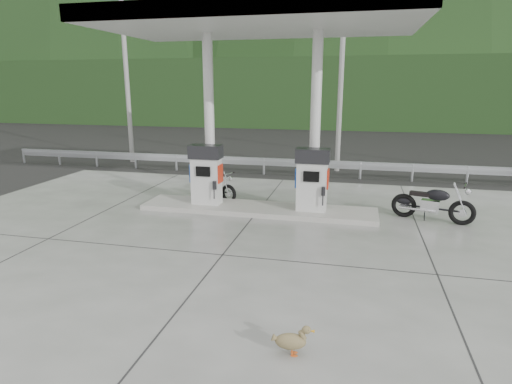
% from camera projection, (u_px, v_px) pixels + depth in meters
% --- Properties ---
extents(ground, '(160.00, 160.00, 0.00)m').
position_uv_depth(ground, '(235.00, 240.00, 10.49)').
color(ground, black).
rests_on(ground, ground).
extents(forecourt_apron, '(18.00, 14.00, 0.02)m').
position_uv_depth(forecourt_apron, '(235.00, 240.00, 10.49)').
color(forecourt_apron, slate).
rests_on(forecourt_apron, ground).
extents(pump_island, '(7.00, 1.40, 0.15)m').
position_uv_depth(pump_island, '(258.00, 209.00, 12.83)').
color(pump_island, '#9C9992').
rests_on(pump_island, forecourt_apron).
extents(gas_pump_left, '(0.95, 0.55, 1.80)m').
position_uv_depth(gas_pump_left, '(206.00, 175.00, 12.94)').
color(gas_pump_left, silver).
rests_on(gas_pump_left, pump_island).
extents(gas_pump_right, '(0.95, 0.55, 1.80)m').
position_uv_depth(gas_pump_right, '(312.00, 180.00, 12.23)').
color(gas_pump_right, silver).
rests_on(gas_pump_right, pump_island).
extents(canopy_column_left, '(0.30, 0.30, 5.00)m').
position_uv_depth(canopy_column_left, '(209.00, 120.00, 12.93)').
color(canopy_column_left, silver).
rests_on(canopy_column_left, pump_island).
extents(canopy_column_right, '(0.30, 0.30, 5.00)m').
position_uv_depth(canopy_column_right, '(315.00, 122.00, 12.22)').
color(canopy_column_right, silver).
rests_on(canopy_column_right, pump_island).
extents(canopy_roof, '(8.50, 5.00, 0.40)m').
position_uv_depth(canopy_roof, '(258.00, 22.00, 11.54)').
color(canopy_roof, silver).
rests_on(canopy_roof, canopy_column_left).
extents(guardrail, '(26.00, 0.16, 1.42)m').
position_uv_depth(guardrail, '(287.00, 159.00, 17.87)').
color(guardrail, '#A4A8AC').
rests_on(guardrail, ground).
extents(road, '(60.00, 7.00, 0.01)m').
position_uv_depth(road, '(298.00, 161.00, 21.35)').
color(road, black).
rests_on(road, ground).
extents(utility_pole_a, '(0.22, 0.22, 8.00)m').
position_uv_depth(utility_pole_a, '(127.00, 79.00, 20.26)').
color(utility_pole_a, gray).
rests_on(utility_pole_a, ground).
extents(utility_pole_b, '(0.22, 0.22, 8.00)m').
position_uv_depth(utility_pole_b, '(341.00, 78.00, 18.04)').
color(utility_pole_b, gray).
rests_on(utility_pole_b, ground).
extents(tree_band, '(80.00, 6.00, 6.00)m').
position_uv_depth(tree_band, '(327.00, 93.00, 38.09)').
color(tree_band, black).
rests_on(tree_band, ground).
extents(forested_hills, '(100.00, 40.00, 140.00)m').
position_uv_depth(forested_hills, '(340.00, 109.00, 67.15)').
color(forested_hills, black).
rests_on(forested_hills, ground).
extents(motorcycle_left, '(1.84, 1.20, 0.84)m').
position_uv_depth(motorcycle_left, '(213.00, 187.00, 14.12)').
color(motorcycle_left, black).
rests_on(motorcycle_left, forecourt_apron).
extents(motorcycle_right, '(2.16, 1.19, 0.98)m').
position_uv_depth(motorcycle_right, '(433.00, 204.00, 11.84)').
color(motorcycle_right, black).
rests_on(motorcycle_right, forecourt_apron).
extents(duck, '(0.55, 0.22, 0.39)m').
position_uv_depth(duck, '(291.00, 342.00, 5.98)').
color(duck, brown).
rests_on(duck, forecourt_apron).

